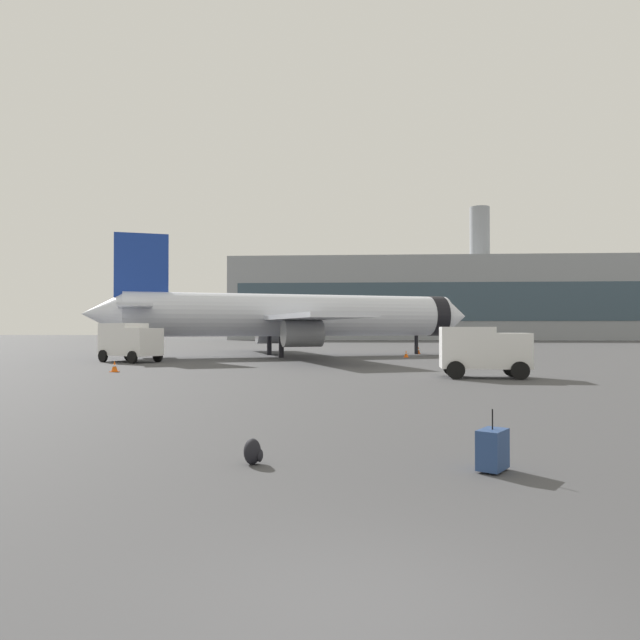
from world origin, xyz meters
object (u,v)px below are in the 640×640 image
cargo_van (483,349)px  safety_cone_far (115,366)px  service_truck (130,340)px  safety_cone_mid (406,354)px  safety_cone_near (418,350)px  traveller_backpack (253,452)px  airplane_at_gate (294,316)px  rolling_suitcase (493,449)px

cargo_van → safety_cone_far: (-20.39, 2.74, -1.14)m
service_truck → safety_cone_mid: 22.70m
safety_cone_mid → safety_cone_near: bearing=75.8°
traveller_backpack → safety_cone_mid: bearing=81.2°
safety_cone_near → safety_cone_mid: (-1.78, -7.02, -0.06)m
cargo_van → safety_cone_near: (-0.38, 27.57, -1.08)m
safety_cone_near → safety_cone_far: safety_cone_near is taller
traveller_backpack → safety_cone_far: bearing=118.4°
service_truck → airplane_at_gate: bearing=42.1°
airplane_at_gate → safety_cone_mid: 10.66m
safety_cone_mid → rolling_suitcase: bearing=-92.7°
airplane_at_gate → service_truck: (-11.23, -10.15, -2.05)m
rolling_suitcase → traveller_backpack: bearing=176.5°
safety_cone_far → airplane_at_gate: bearing=67.2°
safety_cone_near → airplane_at_gate: bearing=-156.7°
service_truck → traveller_backpack: service_truck is taller
cargo_van → safety_cone_far: 20.61m
service_truck → rolling_suitcase: service_truck is taller
safety_cone_near → traveller_backpack: size_ratio=1.56×
traveller_backpack → service_truck: bearing=115.1°
service_truck → rolling_suitcase: size_ratio=4.77×
airplane_at_gate → cargo_van: bearing=-61.8°
rolling_suitcase → safety_cone_far: bearing=126.0°
safety_cone_far → rolling_suitcase: bearing=-54.0°
safety_cone_mid → rolling_suitcase: (-1.90, -40.30, 0.09)m
safety_cone_mid → traveller_backpack: bearing=-98.8°
cargo_van → safety_cone_mid: bearing=96.0°
traveller_backpack → rolling_suitcase: bearing=-3.5°
safety_cone_near → safety_cone_far: size_ratio=1.17×
service_truck → safety_cone_mid: service_truck is taller
safety_cone_mid → rolling_suitcase: 40.35m
safety_cone_near → safety_cone_mid: safety_cone_near is taller
safety_cone_near → traveller_backpack: bearing=-99.6°
airplane_at_gate → safety_cone_near: airplane_at_gate is taller
service_truck → rolling_suitcase: 37.49m
cargo_van → traveller_backpack: 21.25m
safety_cone_far → rolling_suitcase: (16.34, -22.50, 0.08)m
service_truck → traveller_backpack: (14.93, -31.88, -1.37)m
service_truck → rolling_suitcase: bearing=-59.1°
service_truck → rolling_suitcase: (19.25, -32.15, -1.22)m
cargo_van → traveller_backpack: cargo_van is taller
safety_cone_mid → safety_cone_far: (-18.24, -17.81, 0.01)m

